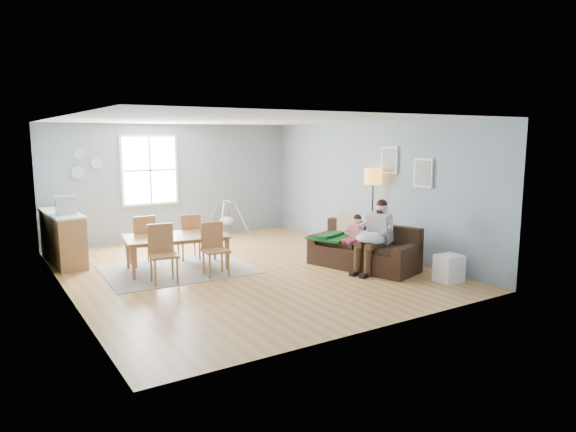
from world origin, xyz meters
TOP-DOWN VIEW (x-y plane):
  - room at (0.00, 0.00)m, footprint 8.40×9.40m
  - window at (-0.60, 3.46)m, footprint 1.32×0.08m
  - pictures at (2.97, -1.05)m, footprint 0.05×1.34m
  - wall_plates at (-2.00, 3.47)m, footprint 0.67×0.02m
  - sofa at (1.98, -1.06)m, footprint 1.40×2.15m
  - green_throw at (1.71, -0.45)m, footprint 1.11×1.01m
  - beige_pillow at (2.02, -0.50)m, footprint 0.22×0.48m
  - father at (1.95, -1.37)m, footprint 0.97×0.61m
  - nursing_pillow at (1.80, -1.41)m, footprint 0.65×0.64m
  - infant at (1.79, -1.38)m, footprint 0.24×0.33m
  - toddler at (1.85, -0.90)m, footprint 0.51×0.33m
  - floor_lamp at (2.80, -0.32)m, footprint 0.36×0.36m
  - storage_cube at (2.56, -2.53)m, footprint 0.42×0.37m
  - rug at (-1.04, 0.60)m, footprint 2.63×2.05m
  - dining_table at (-1.04, 0.60)m, footprint 1.96×1.28m
  - chair_sw at (-1.51, -0.01)m, footprint 0.49×0.49m
  - chair_se at (-0.60, -0.05)m, footprint 0.45×0.45m
  - chair_nw at (-1.46, 1.25)m, footprint 0.45×0.45m
  - chair_ne at (-0.55, 1.21)m, footprint 0.45×0.45m
  - counter at (-2.70, 2.30)m, footprint 0.63×1.80m
  - monitor at (-2.67, 1.96)m, footprint 0.38×0.36m
  - baby_swing at (1.14, 3.10)m, footprint 0.90×0.91m

SIDE VIEW (x-z plane):
  - rug at x=-1.04m, z-range 0.00..0.01m
  - storage_cube at x=2.56m, z-range 0.00..0.45m
  - sofa at x=1.98m, z-range -0.12..0.69m
  - dining_table at x=-1.04m, z-range 0.00..0.64m
  - baby_swing at x=1.14m, z-range -0.04..0.82m
  - counter at x=-2.70m, z-range 0.01..1.00m
  - green_throw at x=1.71m, z-range 0.49..0.53m
  - chair_ne at x=-0.55m, z-range 0.06..0.98m
  - chair_se at x=-0.60m, z-range 0.06..0.99m
  - chair_nw at x=-1.46m, z-range 0.07..1.03m
  - chair_sw at x=-1.51m, z-range 0.07..1.05m
  - nursing_pillow at x=1.80m, z-range 0.52..0.72m
  - toddler at x=1.85m, z-range 0.29..1.05m
  - father at x=1.95m, z-range 0.04..1.34m
  - infant at x=1.79m, z-range 0.63..0.75m
  - beige_pillow at x=2.02m, z-range 0.49..0.95m
  - monitor at x=-2.67m, z-range 0.99..1.33m
  - floor_lamp at x=2.80m, z-range 0.58..2.36m
  - window at x=-0.60m, z-range 0.84..2.46m
  - wall_plates at x=-2.00m, z-range 1.50..2.16m
  - pictures at x=2.97m, z-range 1.48..2.22m
  - room at x=0.00m, z-range 0.47..4.37m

